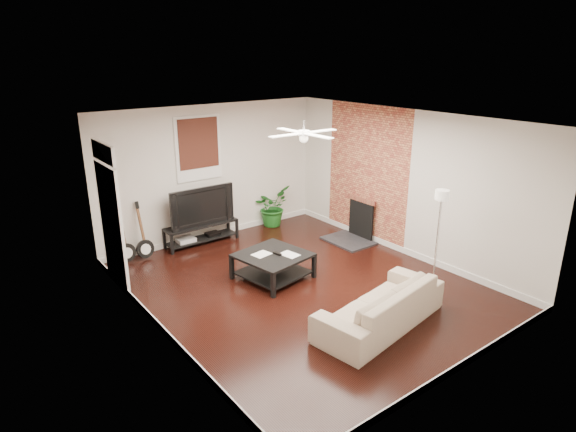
% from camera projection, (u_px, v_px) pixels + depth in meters
% --- Properties ---
extents(room, '(5.01, 6.01, 2.81)m').
position_uv_depth(room, '(303.00, 208.00, 7.81)').
color(room, black).
rests_on(room, ground).
extents(brick_accent, '(0.02, 2.20, 2.80)m').
position_uv_depth(brick_accent, '(367.00, 174.00, 9.99)').
color(brick_accent, '#A14233').
rests_on(brick_accent, floor).
extents(fireplace, '(0.80, 1.10, 0.92)m').
position_uv_depth(fireplace, '(354.00, 219.00, 10.13)').
color(fireplace, black).
rests_on(fireplace, floor).
extents(window_back, '(1.00, 0.06, 1.30)m').
position_uv_depth(window_back, '(199.00, 148.00, 9.71)').
color(window_back, '#3E1710').
rests_on(window_back, wall_back).
extents(door_left, '(0.08, 1.00, 2.50)m').
position_uv_depth(door_left, '(112.00, 216.00, 7.89)').
color(door_left, white).
rests_on(door_left, wall_left).
extents(tv_stand, '(1.54, 0.41, 0.43)m').
position_uv_depth(tv_stand, '(202.00, 233.00, 10.04)').
color(tv_stand, black).
rests_on(tv_stand, floor).
extents(tv, '(1.38, 0.18, 0.79)m').
position_uv_depth(tv, '(199.00, 205.00, 9.86)').
color(tv, black).
rests_on(tv, tv_stand).
extents(coffee_table, '(1.26, 1.26, 0.46)m').
position_uv_depth(coffee_table, '(273.00, 266.00, 8.48)').
color(coffee_table, black).
rests_on(coffee_table, floor).
extents(sofa, '(2.31, 1.20, 0.64)m').
position_uv_depth(sofa, '(381.00, 305.00, 7.00)').
color(sofa, tan).
rests_on(sofa, floor).
extents(floor_lamp, '(0.34, 0.34, 1.80)m').
position_uv_depth(floor_lamp, '(437.00, 244.00, 7.66)').
color(floor_lamp, white).
rests_on(floor_lamp, floor).
extents(potted_plant, '(1.05, 1.01, 0.90)m').
position_uv_depth(potted_plant, '(272.00, 206.00, 11.03)').
color(potted_plant, '#1B601D').
rests_on(potted_plant, floor).
extents(guitar_left, '(0.35, 0.25, 1.13)m').
position_uv_depth(guitar_left, '(125.00, 235.00, 9.00)').
color(guitar_left, black).
rests_on(guitar_left, floor).
extents(guitar_right, '(0.37, 0.28, 1.13)m').
position_uv_depth(guitar_right, '(143.00, 231.00, 9.17)').
color(guitar_right, black).
rests_on(guitar_right, floor).
extents(ceiling_fan, '(1.24, 1.24, 0.32)m').
position_uv_depth(ceiling_fan, '(304.00, 133.00, 7.43)').
color(ceiling_fan, white).
rests_on(ceiling_fan, ceiling).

